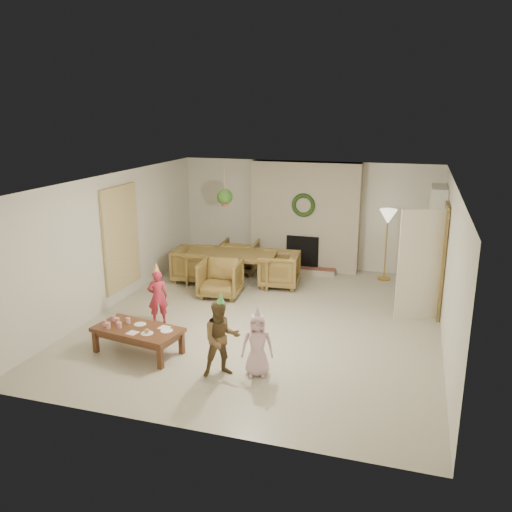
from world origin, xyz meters
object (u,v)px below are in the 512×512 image
at_px(dining_chair_near, 220,278).
at_px(child_plaid, 221,339).
at_px(dining_table, 231,268).
at_px(child_pink, 257,345).
at_px(coffee_table_top, 138,330).
at_px(dining_chair_left, 193,264).
at_px(dining_chair_right, 279,269).
at_px(child_red, 158,297).
at_px(dining_chair_far, 240,256).

relative_size(dining_chair_near, child_plaid, 0.74).
distance_m(dining_table, child_pink, 4.12).
xyz_separation_m(dining_table, dining_chair_near, (0.08, -0.84, 0.04)).
bearing_deg(coffee_table_top, child_pink, 5.70).
distance_m(child_plaid, child_pink, 0.51).
xyz_separation_m(dining_chair_near, dining_chair_left, (-0.92, 0.76, 0.00)).
height_order(dining_table, coffee_table_top, dining_table).
relative_size(dining_chair_right, child_red, 0.84).
height_order(dining_table, dining_chair_left, dining_chair_left).
relative_size(dining_chair_right, coffee_table_top, 0.61).
relative_size(coffee_table_top, child_pink, 1.47).
bearing_deg(dining_table, child_plaid, -77.50).
height_order(dining_table, dining_chair_far, dining_chair_far).
bearing_deg(child_plaid, child_red, 109.38).
bearing_deg(dining_chair_right, child_pink, 4.76).
relative_size(dining_chair_near, dining_chair_far, 1.00).
bearing_deg(dining_chair_left, dining_chair_near, -135.00).
relative_size(child_red, child_pink, 1.06).
height_order(dining_chair_near, dining_chair_far, same).
bearing_deg(child_plaid, dining_chair_left, 87.83).
bearing_deg(coffee_table_top, dining_chair_near, 93.10).
bearing_deg(dining_chair_near, coffee_table_top, -101.52).
height_order(dining_chair_right, child_plaid, child_plaid).
distance_m(dining_chair_near, dining_chair_far, 1.68).
distance_m(dining_chair_right, child_pink, 3.89).
height_order(dining_chair_far, child_plaid, child_plaid).
bearing_deg(coffee_table_top, child_red, 111.50).
relative_size(dining_table, child_pink, 2.09).
distance_m(dining_chair_left, child_red, 2.41).
distance_m(dining_chair_near, child_red, 1.71).
bearing_deg(dining_table, dining_chair_far, 90.00).
bearing_deg(coffee_table_top, dining_chair_right, 80.38).
xyz_separation_m(dining_table, dining_chair_left, (-0.84, -0.08, 0.04)).
xyz_separation_m(coffee_table_top, child_red, (-0.25, 1.16, 0.10)).
bearing_deg(coffee_table_top, dining_table, 95.76).
distance_m(dining_table, dining_chair_left, 0.84).
bearing_deg(child_red, child_plaid, 108.19).
height_order(coffee_table_top, child_red, child_red).
distance_m(coffee_table_top, child_red, 1.19).
relative_size(dining_table, child_red, 1.98).
height_order(child_plaid, child_pink, child_plaid).
relative_size(coffee_table_top, child_red, 1.39).
bearing_deg(child_pink, dining_table, 100.12).
xyz_separation_m(dining_chair_far, coffee_table_top, (-0.14, -4.45, 0.01)).
height_order(dining_chair_far, child_red, child_red).
height_order(dining_chair_far, coffee_table_top, dining_chair_far).
bearing_deg(dining_chair_near, dining_chair_left, 135.00).
distance_m(dining_chair_far, child_plaid, 4.91).
xyz_separation_m(dining_chair_far, child_pink, (1.81, -4.57, 0.09)).
bearing_deg(dining_chair_left, child_plaid, -156.59).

